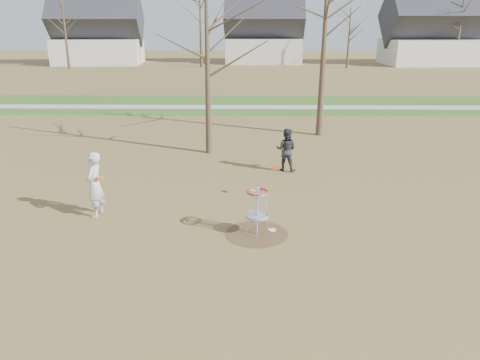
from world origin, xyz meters
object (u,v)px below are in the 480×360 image
(player_standing, at_px, (95,185))
(player_throwing, at_px, (286,150))
(disc_golf_basket, at_px, (257,204))
(disc_grounded, at_px, (272,230))

(player_standing, relative_size, player_throwing, 1.18)
(player_standing, xyz_separation_m, player_throwing, (6.20, 4.62, -0.15))
(disc_golf_basket, bearing_deg, player_standing, 165.62)
(player_throwing, bearing_deg, disc_grounded, 98.64)
(player_standing, height_order, disc_golf_basket, player_standing)
(player_standing, xyz_separation_m, disc_golf_basket, (4.93, -1.26, -0.10))
(player_standing, bearing_deg, disc_grounded, 85.53)
(player_standing, distance_m, disc_golf_basket, 5.09)
(player_throwing, xyz_separation_m, disc_golf_basket, (-1.27, -5.89, 0.05))
(disc_grounded, xyz_separation_m, disc_golf_basket, (-0.45, -0.23, 0.89))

